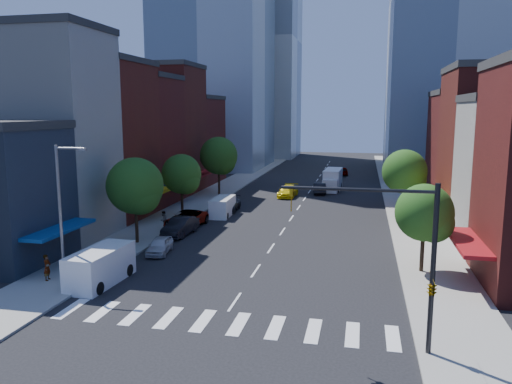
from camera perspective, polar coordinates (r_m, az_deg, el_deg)
ground at (r=30.58m, az=-2.44°, el=-12.44°), size 220.00×220.00×0.00m
sidewalk_left at (r=71.19m, az=-4.10°, el=0.19°), size 5.00×120.00×0.15m
sidewalk_right at (r=68.61m, az=16.39°, el=-0.51°), size 5.00×120.00×0.15m
crosswalk at (r=27.91m, az=-4.04°, el=-14.65°), size 19.00×3.00×0.01m
bldg_left_1 at (r=48.57m, az=-23.52°, el=5.80°), size 12.00×8.00×18.00m
bldg_left_2 at (r=55.75m, az=-18.38°, el=5.42°), size 12.00×9.00×16.00m
bldg_left_3 at (r=63.24m, az=-14.45°, el=5.55°), size 12.00×8.00×15.00m
bldg_left_4 at (r=70.89m, az=-11.41°, el=6.84°), size 12.00×9.00×17.00m
bldg_left_5 at (r=79.78m, az=-8.64°, el=5.74°), size 12.00×10.00×13.00m
bldg_right_2 at (r=53.42m, az=27.13°, el=4.18°), size 12.00×10.00×15.00m
bldg_right_3 at (r=63.18m, az=24.77°, el=4.07°), size 12.00×10.00×13.00m
tower_far_w at (r=126.15m, az=0.52°, el=16.91°), size 18.00×18.00×56.00m
traffic_signal at (r=24.22m, az=18.25°, el=-8.40°), size 7.24×2.24×8.00m
streetlight at (r=34.77m, az=-21.26°, el=-1.36°), size 2.25×0.25×9.00m
tree_left_near at (r=43.13m, az=-13.50°, el=0.43°), size 4.80×4.80×7.30m
tree_left_mid at (r=53.20m, az=-8.39°, el=1.87°), size 4.20×4.20×6.65m
tree_left_far at (r=66.34m, az=-4.17°, el=3.99°), size 5.00×5.00×7.75m
tree_right_near at (r=36.38m, az=18.92°, el=-2.52°), size 4.00×4.00×6.20m
tree_right_far at (r=53.97m, az=16.78°, el=2.03°), size 4.60×4.60×7.20m
parked_car_front at (r=40.84m, az=-10.95°, el=-6.01°), size 2.08×4.05×1.32m
parked_car_second at (r=46.32m, az=-8.64°, el=-3.90°), size 2.09×5.13×1.65m
parked_car_third at (r=49.30m, az=-7.99°, el=-3.11°), size 3.19×6.03×1.61m
parked_car_rear at (r=56.84m, az=-3.08°, el=-1.44°), size 2.46×5.26×1.49m
cargo_van_near at (r=34.71m, az=-17.48°, el=-8.18°), size 2.46×5.57×2.33m
cargo_van_far at (r=54.11m, az=-3.87°, el=-1.72°), size 2.07×4.79×2.02m
taxi at (r=66.13m, az=3.67°, el=0.09°), size 2.43×5.34×1.52m
traffic_car_oncoming at (r=69.19m, az=7.26°, el=0.44°), size 2.20×4.74×1.50m
traffic_car_far at (r=89.52m, az=9.92°, el=2.36°), size 1.91×4.24×1.41m
box_truck at (r=72.33m, az=8.74°, el=1.32°), size 2.56×7.47×2.97m
pedestrian_near at (r=36.25m, az=-22.76°, el=-7.95°), size 0.51×0.69×1.75m
pedestrian_far at (r=48.29m, az=-10.52°, el=-3.17°), size 0.79×0.94×1.75m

